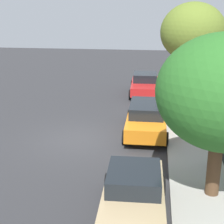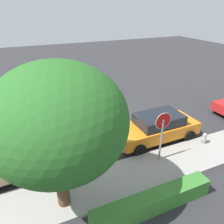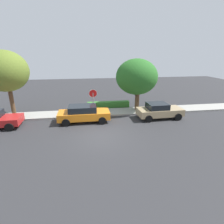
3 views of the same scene
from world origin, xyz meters
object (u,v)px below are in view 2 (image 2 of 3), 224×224
at_px(fire_hydrant, 204,139).
at_px(street_tree_mid_block, 58,122).
at_px(parked_car_orange, 157,127).
at_px(parked_car_tan, 16,160).
at_px(stop_sign, 162,130).

bearing_deg(fire_hydrant, street_tree_mid_block, 7.43).
xyz_separation_m(parked_car_orange, parked_car_tan, (6.78, -0.14, -0.03)).
relative_size(parked_car_orange, fire_hydrant, 6.11).
distance_m(parked_car_tan, street_tree_mid_block, 4.01).
relative_size(parked_car_tan, street_tree_mid_block, 0.78).
bearing_deg(parked_car_orange, stop_sign, 60.11).
bearing_deg(street_tree_mid_block, fire_hydrant, -172.57).
distance_m(parked_car_orange, street_tree_mid_block, 6.38).
relative_size(parked_car_tan, fire_hydrant, 5.68).
xyz_separation_m(parked_car_orange, fire_hydrant, (-1.87, 1.45, -0.39)).
bearing_deg(parked_car_tan, parked_car_orange, 178.79).
distance_m(stop_sign, street_tree_mid_block, 4.75).
relative_size(parked_car_orange, parked_car_tan, 1.08).
relative_size(parked_car_orange, street_tree_mid_block, 0.84).
distance_m(parked_car_tan, fire_hydrant, 8.80).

